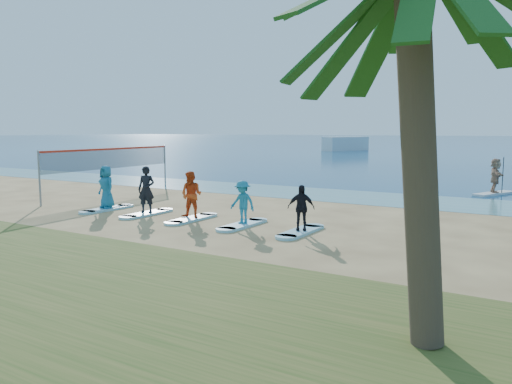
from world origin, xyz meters
The scene contains 16 objects.
ground centered at (0.00, 0.00, 0.00)m, with size 600.00×600.00×0.00m, color tan.
shallow_water centered at (0.00, 10.50, 0.01)m, with size 600.00×600.00×0.00m, color teal.
volleyball_net centered at (-9.76, 4.59, 1.90)m, with size 0.70×9.07×2.50m.
paddleboard centered at (7.48, 15.16, 0.06)m, with size 0.70×3.00×0.12m, color silver.
paddleboarder centered at (7.48, 15.16, 1.02)m, with size 1.67×0.53×1.80m, color tan.
boat_offshore_a centered at (-20.25, 65.03, 0.00)m, with size 2.65×8.21×2.29m, color silver.
surfboard_0 centered at (-6.10, 0.91, 0.04)m, with size 0.70×2.20×0.09m, color #91D0E0.
student_0 centered at (-6.10, 0.91, 1.00)m, with size 0.89×0.58×1.81m, color #1D6D8D.
surfboard_1 centered at (-3.79, 0.91, 0.04)m, with size 0.70×2.20×0.09m, color #91D0E0.
student_1 centered at (-3.79, 0.91, 1.03)m, with size 0.68×0.45×1.87m, color black.
surfboard_2 centered at (-1.49, 0.91, 0.04)m, with size 0.70×2.20×0.09m, color #91D0E0.
student_2 centered at (-1.49, 0.91, 0.97)m, with size 0.86×0.67×1.76m, color #D24416.
surfboard_3 centered at (0.81, 0.91, 0.04)m, with size 0.70×2.20×0.09m, color #91D0E0.
student_3 centered at (0.81, 0.91, 0.86)m, with size 0.99×0.57×1.54m, color teal.
surfboard_4 centered at (3.11, 0.91, 0.04)m, with size 0.70×2.20×0.09m, color #91D0E0.
student_4 centered at (3.11, 0.91, 0.85)m, with size 0.89×0.37×1.52m, color black.
Camera 1 is at (10.31, -13.77, 3.40)m, focal length 35.00 mm.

